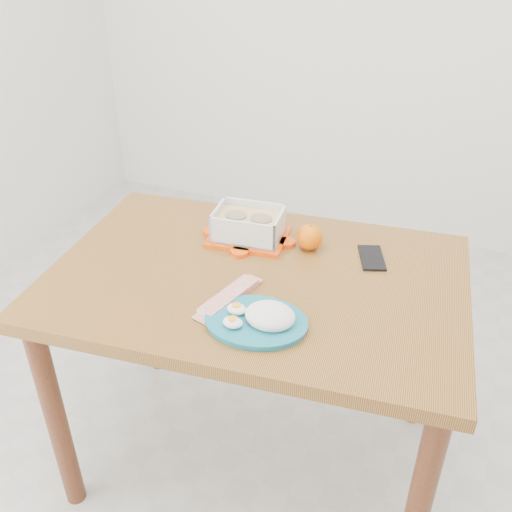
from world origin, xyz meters
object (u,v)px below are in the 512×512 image
at_px(rice_plate, 260,318).
at_px(smartphone, 372,258).
at_px(food_container, 248,225).
at_px(orange_fruit, 310,237).
at_px(dining_table, 256,305).

relative_size(rice_plate, smartphone, 2.17).
relative_size(food_container, rice_plate, 0.87).
xyz_separation_m(orange_fruit, smartphone, (0.18, 0.01, -0.03)).
bearing_deg(orange_fruit, rice_plate, -89.60).
bearing_deg(orange_fruit, dining_table, -116.14).
bearing_deg(food_container, smartphone, -1.65).
xyz_separation_m(dining_table, smartphone, (0.28, 0.20, 0.11)).
distance_m(rice_plate, smartphone, 0.44).
height_order(food_container, rice_plate, food_container).
xyz_separation_m(food_container, rice_plate, (0.19, -0.37, -0.03)).
relative_size(food_container, orange_fruit, 3.21).
bearing_deg(orange_fruit, smartphone, 4.35).
bearing_deg(dining_table, smartphone, 29.56).
height_order(dining_table, smartphone, smartphone).
xyz_separation_m(dining_table, food_container, (-0.09, 0.17, 0.15)).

